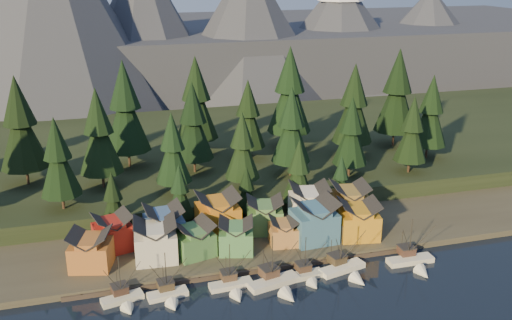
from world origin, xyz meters
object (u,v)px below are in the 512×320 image
object	(u,v)px
boat_1	(168,290)
boat_4	(308,271)
boat_3	(277,278)
house_back_0	(113,231)
house_front_0	(91,249)
boat_5	(346,265)
boat_6	(414,257)
boat_0	(123,294)
boat_2	(232,281)
house_back_1	(164,225)
house_front_1	(155,239)

from	to	relation	value
boat_1	boat_4	distance (m)	29.52
boat_3	house_back_0	distance (m)	39.79
house_front_0	boat_5	bearing A→B (deg)	-1.41
boat_6	boat_5	bearing A→B (deg)	177.64
boat_4	boat_5	world-z (taller)	boat_5
boat_0	boat_2	bearing A→B (deg)	-15.43
boat_5	house_front_0	distance (m)	55.21
boat_1	boat_6	distance (m)	54.35
boat_3	boat_5	distance (m)	16.27
boat_0	boat_5	xyz separation A→B (m)	(47.25, -1.33, 0.01)
boat_1	house_back_1	bearing A→B (deg)	77.70
boat_3	house_back_0	bearing A→B (deg)	130.31
boat_0	house_front_1	xyz separation A→B (m)	(8.10, 13.49, 4.34)
house_front_1	house_back_0	distance (m)	11.45
boat_2	house_front_0	world-z (taller)	house_front_0
house_back_0	house_back_1	size ratio (longest dim) A/B	1.01
boat_4	boat_1	bearing A→B (deg)	174.42
boat_3	boat_5	xyz separation A→B (m)	(16.20, 1.52, -0.13)
house_front_0	house_front_1	distance (m)	13.85
boat_4	house_back_0	distance (m)	45.14
house_front_1	house_back_1	bearing A→B (deg)	71.21
boat_4	house_back_1	distance (m)	35.18
house_back_0	house_back_1	xyz separation A→B (m)	(11.58, -0.72, 0.44)
boat_0	boat_3	distance (m)	31.18
boat_3	boat_0	bearing A→B (deg)	161.54
boat_0	house_front_1	bearing A→B (deg)	46.24
boat_2	boat_4	distance (m)	16.42
boat_1	house_back_1	size ratio (longest dim) A/B	1.13
house_front_0	house_back_0	bearing A→B (deg)	69.13
boat_0	boat_1	distance (m)	8.89
boat_0	boat_2	world-z (taller)	boat_2
boat_0	house_back_0	world-z (taller)	house_back_0
boat_2	house_front_1	world-z (taller)	house_front_1
boat_6	house_front_0	world-z (taller)	boat_6
boat_0	boat_3	size ratio (longest dim) A/B	0.86
boat_2	boat_6	world-z (taller)	boat_6
boat_5	house_back_0	xyz separation A→B (m)	(-48.05, 22.02, 3.95)
boat_0	house_back_0	distance (m)	21.08
boat_2	house_back_1	distance (m)	24.19
boat_0	house_front_0	xyz separation A→B (m)	(-5.74, 13.70, 3.81)
boat_4	house_front_1	world-z (taller)	house_front_1
boat_5	house_front_1	bearing A→B (deg)	145.35
house_front_0	boat_2	bearing A→B (deg)	-13.57
boat_4	boat_3	bearing A→B (deg)	-173.52
boat_4	house_back_1	size ratio (longest dim) A/B	1.09
boat_6	house_back_1	bearing A→B (deg)	157.76
boat_6	house_back_0	distance (m)	68.05
boat_2	house_back_1	bearing A→B (deg)	114.68
boat_2	boat_6	size ratio (longest dim) A/B	0.91
boat_0	boat_3	bearing A→B (deg)	-18.03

